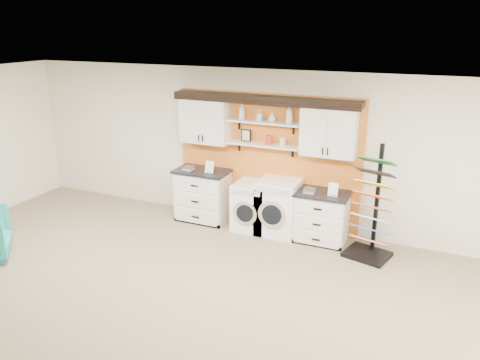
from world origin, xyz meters
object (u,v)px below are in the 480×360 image
at_px(dryer, 278,207).
at_px(base_cabinet_left, 203,195).
at_px(sample_rack, 371,223).
at_px(base_cabinet_right, 322,217).
at_px(washer, 252,206).

bearing_deg(dryer, base_cabinet_left, 179.87).
bearing_deg(sample_rack, base_cabinet_left, -169.78).
distance_m(base_cabinet_right, dryer, 0.77).
relative_size(base_cabinet_left, sample_rack, 0.55).
xyz_separation_m(base_cabinet_left, base_cabinet_right, (2.26, 0.00, -0.05)).
bearing_deg(base_cabinet_left, sample_rack, -4.55).
bearing_deg(washer, sample_rack, -6.61).
bearing_deg(base_cabinet_right, sample_rack, -16.38).
distance_m(base_cabinet_left, base_cabinet_right, 2.26).
relative_size(base_cabinet_left, base_cabinet_right, 1.12).
height_order(base_cabinet_right, sample_rack, sample_rack).
bearing_deg(base_cabinet_left, washer, -0.19).
relative_size(washer, dryer, 0.88).
relative_size(washer, sample_rack, 0.48).
bearing_deg(washer, base_cabinet_right, 0.16).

